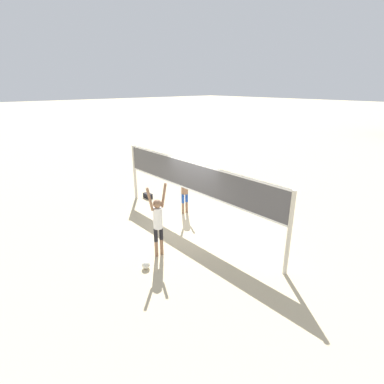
% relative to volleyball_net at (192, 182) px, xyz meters
% --- Properties ---
extents(ground_plane, '(200.00, 200.00, 0.00)m').
position_rel_volleyball_net_xyz_m(ground_plane, '(0.00, 0.00, -1.76)').
color(ground_plane, beige).
extents(volleyball_net, '(8.05, 0.12, 2.49)m').
position_rel_volleyball_net_xyz_m(volleyball_net, '(0.00, 0.00, 0.00)').
color(volleyball_net, beige).
rests_on(volleyball_net, ground_plane).
extents(player_spiker, '(0.28, 0.73, 2.30)m').
position_rel_volleyball_net_xyz_m(player_spiker, '(0.83, -2.09, -0.54)').
color(player_spiker, '#8C664C').
rests_on(player_spiker, ground_plane).
extents(player_blocker, '(0.28, 0.70, 2.09)m').
position_rel_volleyball_net_xyz_m(player_blocker, '(-1.14, 0.61, -0.66)').
color(player_blocker, '#8C664C').
rests_on(player_blocker, ground_plane).
extents(volleyball, '(0.23, 0.23, 0.23)m').
position_rel_volleyball_net_xyz_m(volleyball, '(1.18, -2.81, -1.65)').
color(volleyball, silver).
rests_on(volleyball, ground_plane).
extents(gear_bag, '(0.46, 0.25, 0.22)m').
position_rel_volleyball_net_xyz_m(gear_bag, '(-3.61, 0.41, -1.65)').
color(gear_bag, black).
rests_on(gear_bag, ground_plane).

